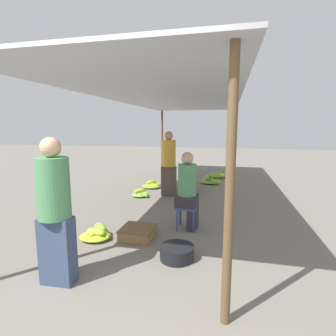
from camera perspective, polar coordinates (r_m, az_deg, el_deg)
The scene contains 17 objects.
ground_plane at distance 2.78m, azimuth -19.68°, elevation -29.01°, with size 40.00×40.00×0.00m, color slate.
canopy_post_front_right at distance 2.18m, azimuth 13.28°, elevation -5.26°, with size 0.08×0.08×2.33m, color brown.
canopy_post_back_left at distance 10.29m, azimuth -1.29°, elevation 5.96°, with size 0.08×0.08×2.33m, color brown.
canopy_post_back_right at distance 9.97m, azimuth 13.24°, elevation 5.64°, with size 0.08×0.08×2.33m, color brown.
canopy_tarp at distance 6.20m, azimuth 1.29°, elevation 14.99°, with size 2.97×8.24×0.04m, color #B2B2B7.
vendor_foreground at distance 3.04m, azimuth -23.42°, elevation -8.35°, with size 0.36×0.35×1.59m.
stool at distance 4.43m, azimuth 4.10°, elevation -9.16°, with size 0.34×0.34×0.39m.
vendor_seated at distance 4.33m, azimuth 4.40°, elevation -4.73°, with size 0.37×0.37×1.29m.
basin_black at distance 3.55m, azimuth 1.97°, elevation -17.91°, with size 0.44×0.44×0.18m.
banana_pile_left_0 at distance 6.46m, azimuth -5.98°, elevation -5.58°, with size 0.46×0.39×0.21m.
banana_pile_left_1 at distance 7.39m, azimuth -3.54°, elevation -3.78°, with size 0.55×0.49×0.22m.
banana_pile_left_2 at distance 4.26m, azimuth -15.19°, elevation -13.59°, with size 0.51×0.50×0.20m.
banana_pile_right_0 at distance 8.98m, azimuth 10.97°, elevation -1.64°, with size 0.58×0.46×0.20m.
banana_pile_right_1 at distance 8.03m, azimuth 9.10°, elevation -2.66°, with size 0.63×0.60×0.30m.
crate_near at distance 7.01m, azimuth 4.41°, elevation -4.07°, with size 0.42×0.42×0.24m.
crate_mid at distance 4.18m, azimuth -6.59°, elevation -13.77°, with size 0.50×0.50×0.16m.
shopper_walking_mid at distance 6.42m, azimuth 0.17°, elevation 1.17°, with size 0.36×0.34×1.59m.
Camera 1 is at (1.26, -1.82, 1.69)m, focal length 28.00 mm.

